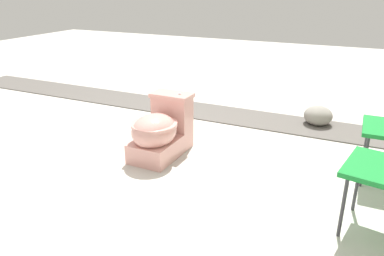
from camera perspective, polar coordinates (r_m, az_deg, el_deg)
ground_plane at (r=3.45m, az=-8.01°, el=-3.21°), size 14.00×14.00×0.00m
gravel_strip at (r=4.27m, az=6.61°, el=1.83°), size 0.56×8.00×0.01m
toilet at (r=3.23m, az=-4.85°, el=-0.51°), size 0.64×0.40×0.52m
boulder_near at (r=4.18m, az=18.66°, el=1.81°), size 0.41×0.41×0.21m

